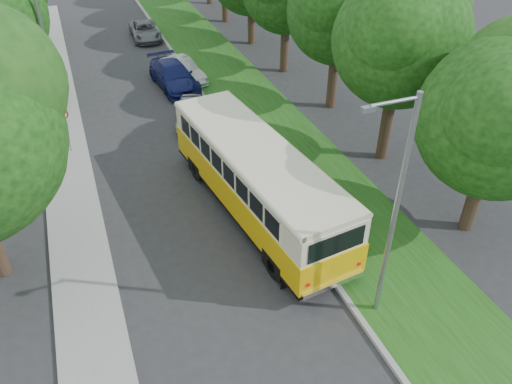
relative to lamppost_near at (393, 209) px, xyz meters
name	(u,v)px	position (x,y,z in m)	size (l,w,h in m)	color
ground	(232,293)	(-4.21, 2.50, -4.37)	(120.00, 120.00, 0.00)	#2C2C2F
curb	(272,193)	(-0.61, 7.50, -4.29)	(0.20, 70.00, 0.15)	gray
grass_verge	(318,182)	(1.74, 7.50, -4.30)	(4.50, 70.00, 0.13)	#224512
sidewalk	(78,237)	(-9.01, 7.50, -4.31)	(2.20, 70.00, 0.12)	gray
lamppost_near	(393,209)	(0.00, 0.00, 0.00)	(1.71, 0.16, 8.00)	gray
lamppost_far	(45,48)	(-8.91, 18.50, -0.25)	(1.71, 0.16, 7.50)	gray
warning_sign	(64,122)	(-8.71, 14.48, -2.66)	(0.56, 0.10, 2.50)	gray
vintage_bus	(257,181)	(-1.73, 6.46, -2.73)	(2.84, 11.04, 3.28)	#F7B807
car_silver	(190,113)	(-2.21, 15.39, -3.72)	(1.52, 3.79, 1.29)	#AFAEB3
car_white	(181,70)	(-1.21, 21.35, -3.65)	(1.51, 4.34, 1.43)	silver
car_blue	(174,76)	(-1.90, 20.53, -3.61)	(2.14, 5.25, 1.52)	navy
car_grey	(145,31)	(-1.85, 30.48, -3.74)	(2.07, 4.50, 1.25)	slate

